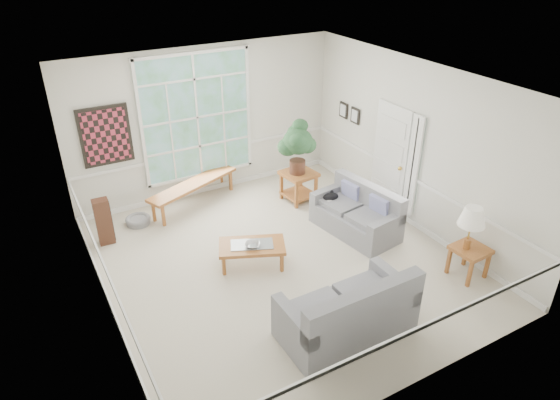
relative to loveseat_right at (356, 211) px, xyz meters
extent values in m
cube|color=#BEB4A0|center=(-1.64, -0.16, -0.44)|extent=(5.50, 6.00, 0.01)
cube|color=white|center=(-1.64, -0.16, 2.57)|extent=(5.50, 6.00, 0.02)
cube|color=silver|center=(-1.64, 2.84, 1.07)|extent=(5.50, 0.02, 3.00)
cube|color=silver|center=(-1.64, -3.16, 1.07)|extent=(5.50, 0.02, 3.00)
cube|color=silver|center=(-4.39, -0.16, 1.07)|extent=(0.02, 6.00, 3.00)
cube|color=silver|center=(1.11, -0.16, 1.07)|extent=(0.02, 6.00, 3.00)
cube|color=white|center=(-1.84, 2.80, 1.22)|extent=(2.30, 0.08, 2.40)
cube|color=white|center=(1.07, 0.44, 0.62)|extent=(0.08, 0.90, 2.10)
cube|color=white|center=(1.07, -0.19, 0.72)|extent=(0.08, 0.26, 1.90)
cube|color=maroon|center=(-3.59, 2.79, 1.17)|extent=(0.90, 0.06, 1.10)
cube|color=black|center=(1.07, 1.59, 1.12)|extent=(0.04, 0.26, 0.32)
cube|color=black|center=(1.07, 1.99, 1.12)|extent=(0.04, 0.26, 0.32)
cube|color=slate|center=(0.00, 0.00, 0.00)|extent=(1.05, 1.70, 0.86)
cube|color=slate|center=(-1.68, -2.02, 0.05)|extent=(1.80, 0.94, 0.97)
cube|color=#965626|center=(-2.09, -0.01, -0.23)|extent=(1.21, 0.96, 0.40)
imported|color=#9E9FA4|center=(-2.11, -0.06, 0.00)|extent=(0.40, 0.40, 0.07)
cube|color=#965626|center=(-2.18, 2.38, -0.19)|extent=(2.05, 1.16, 0.48)
cube|color=#965626|center=(-0.27, 1.54, -0.12)|extent=(0.69, 0.69, 0.62)
cube|color=#965626|center=(0.76, -1.93, -0.17)|extent=(0.54, 0.54, 0.52)
cylinder|color=slate|center=(-3.37, 2.21, -0.36)|extent=(0.61, 0.61, 0.14)
cube|color=#412417|center=(-4.03, 1.85, -0.01)|extent=(0.28, 0.22, 0.85)
ellipsoid|color=black|center=(-0.18, 0.54, 0.08)|extent=(0.35, 0.27, 0.15)
camera|label=1|loc=(-4.98, -6.08, 4.47)|focal=32.00mm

